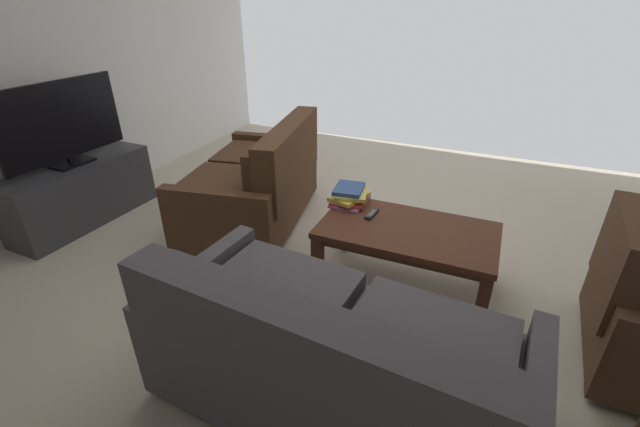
{
  "coord_description": "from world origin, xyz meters",
  "views": [
    {
      "loc": [
        -0.9,
        2.63,
        1.83
      ],
      "look_at": [
        -0.01,
        0.57,
        0.65
      ],
      "focal_mm": 23.54,
      "sensor_mm": 36.0,
      "label": 1
    }
  ],
  "objects_px": {
    "loveseat_near": "(258,183)",
    "sofa_main": "(330,359)",
    "flat_tv": "(61,123)",
    "coffee_table": "(407,237)",
    "book_stack": "(350,196)",
    "tv_remote": "(372,214)",
    "tv_stand": "(81,193)"
  },
  "relations": [
    {
      "from": "loveseat_near",
      "to": "flat_tv",
      "type": "bearing_deg",
      "value": 22.55
    },
    {
      "from": "flat_tv",
      "to": "book_stack",
      "type": "distance_m",
      "value": 2.41
    },
    {
      "from": "tv_stand",
      "to": "tv_remote",
      "type": "height_order",
      "value": "tv_stand"
    },
    {
      "from": "tv_stand",
      "to": "sofa_main",
      "type": "bearing_deg",
      "value": 160.94
    },
    {
      "from": "loveseat_near",
      "to": "tv_stand",
      "type": "distance_m",
      "value": 1.56
    },
    {
      "from": "sofa_main",
      "to": "flat_tv",
      "type": "xyz_separation_m",
      "value": [
        2.75,
        -0.95,
        0.53
      ]
    },
    {
      "from": "sofa_main",
      "to": "tv_stand",
      "type": "xyz_separation_m",
      "value": [
        2.75,
        -0.95,
        -0.09
      ]
    },
    {
      "from": "sofa_main",
      "to": "coffee_table",
      "type": "xyz_separation_m",
      "value": [
        -0.08,
        -1.15,
        0.02
      ]
    },
    {
      "from": "coffee_table",
      "to": "book_stack",
      "type": "height_order",
      "value": "book_stack"
    },
    {
      "from": "sofa_main",
      "to": "tv_remote",
      "type": "relative_size",
      "value": 10.95
    },
    {
      "from": "book_stack",
      "to": "tv_remote",
      "type": "xyz_separation_m",
      "value": [
        -0.21,
        0.13,
        -0.05
      ]
    },
    {
      "from": "tv_remote",
      "to": "loveseat_near",
      "type": "bearing_deg",
      "value": -15.96
    },
    {
      "from": "book_stack",
      "to": "tv_remote",
      "type": "height_order",
      "value": "book_stack"
    },
    {
      "from": "sofa_main",
      "to": "flat_tv",
      "type": "relative_size",
      "value": 1.67
    },
    {
      "from": "tv_stand",
      "to": "tv_remote",
      "type": "relative_size",
      "value": 7.75
    },
    {
      "from": "loveseat_near",
      "to": "sofa_main",
      "type": "bearing_deg",
      "value": 130.19
    },
    {
      "from": "sofa_main",
      "to": "tv_remote",
      "type": "height_order",
      "value": "sofa_main"
    },
    {
      "from": "flat_tv",
      "to": "tv_remote",
      "type": "relative_size",
      "value": 6.56
    },
    {
      "from": "sofa_main",
      "to": "book_stack",
      "type": "xyz_separation_m",
      "value": [
        0.4,
        -1.35,
        0.15
      ]
    },
    {
      "from": "loveseat_near",
      "to": "book_stack",
      "type": "bearing_deg",
      "value": 167.93
    },
    {
      "from": "coffee_table",
      "to": "tv_stand",
      "type": "bearing_deg",
      "value": 4.13
    },
    {
      "from": "loveseat_near",
      "to": "tv_remote",
      "type": "relative_size",
      "value": 9.59
    },
    {
      "from": "coffee_table",
      "to": "tv_remote",
      "type": "height_order",
      "value": "tv_remote"
    },
    {
      "from": "sofa_main",
      "to": "tv_remote",
      "type": "distance_m",
      "value": 1.25
    },
    {
      "from": "loveseat_near",
      "to": "book_stack",
      "type": "xyz_separation_m",
      "value": [
        -0.9,
        0.19,
        0.14
      ]
    },
    {
      "from": "loveseat_near",
      "to": "flat_tv",
      "type": "distance_m",
      "value": 1.65
    },
    {
      "from": "sofa_main",
      "to": "loveseat_near",
      "type": "xyz_separation_m",
      "value": [
        1.31,
        -1.55,
        0.01
      ]
    },
    {
      "from": "sofa_main",
      "to": "book_stack",
      "type": "bearing_deg",
      "value": -73.41
    },
    {
      "from": "coffee_table",
      "to": "book_stack",
      "type": "relative_size",
      "value": 3.48
    },
    {
      "from": "sofa_main",
      "to": "loveseat_near",
      "type": "distance_m",
      "value": 2.03
    },
    {
      "from": "tv_remote",
      "to": "tv_stand",
      "type": "bearing_deg",
      "value": 6.22
    },
    {
      "from": "sofa_main",
      "to": "coffee_table",
      "type": "relative_size",
      "value": 1.56
    }
  ]
}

